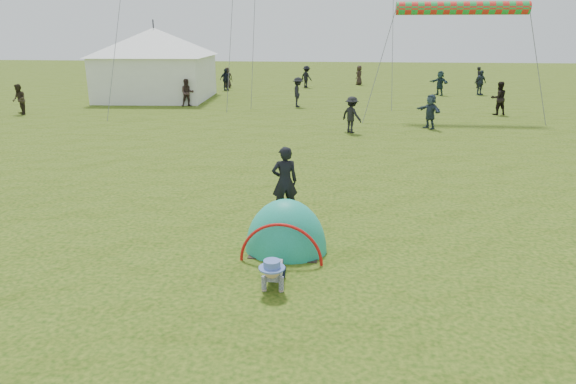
# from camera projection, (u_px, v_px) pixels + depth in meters

# --- Properties ---
(ground) EXTENTS (140.00, 140.00, 0.00)m
(ground) POSITION_uv_depth(u_px,v_px,m) (316.00, 296.00, 8.86)
(ground) COLOR #143709
(crawling_toddler) EXTENTS (0.59, 0.84, 0.64)m
(crawling_toddler) POSITION_uv_depth(u_px,v_px,m) (274.00, 271.00, 9.10)
(crawling_toddler) COLOR black
(crawling_toddler) RESTS_ON ground
(popup_tent) EXTENTS (1.78, 1.50, 2.21)m
(popup_tent) POSITION_uv_depth(u_px,v_px,m) (286.00, 250.00, 10.74)
(popup_tent) COLOR #1D9273
(popup_tent) RESTS_ON ground
(standing_adult) EXTENTS (0.73, 0.58, 1.75)m
(standing_adult) POSITION_uv_depth(u_px,v_px,m) (285.00, 182.00, 12.49)
(standing_adult) COLOR black
(standing_adult) RESTS_ON ground
(event_marquee) EXTENTS (7.57, 7.57, 4.91)m
(event_marquee) POSITION_uv_depth(u_px,v_px,m) (156.00, 61.00, 33.86)
(event_marquee) COLOR white
(event_marquee) RESTS_ON ground
(crowd_person_0) EXTENTS (0.57, 0.70, 1.66)m
(crowd_person_0) POSITION_uv_depth(u_px,v_px,m) (479.00, 77.00, 40.76)
(crowd_person_0) COLOR black
(crowd_person_0) RESTS_ON ground
(crowd_person_1) EXTENTS (1.01, 1.00, 1.65)m
(crowd_person_1) POSITION_uv_depth(u_px,v_px,m) (19.00, 99.00, 27.81)
(crowd_person_1) COLOR #2F271C
(crowd_person_1) RESTS_ON ground
(crowd_person_2) EXTENTS (0.80, 1.06, 1.67)m
(crowd_person_2) POSITION_uv_depth(u_px,v_px,m) (116.00, 87.00, 33.79)
(crowd_person_2) COLOR black
(crowd_person_2) RESTS_ON ground
(crowd_person_3) EXTENTS (0.70, 1.16, 1.75)m
(crowd_person_3) POSITION_uv_depth(u_px,v_px,m) (298.00, 92.00, 30.65)
(crowd_person_3) COLOR black
(crowd_person_3) RESTS_ON ground
(crowd_person_4) EXTENTS (0.82, 0.93, 1.59)m
(crowd_person_4) POSITION_uv_depth(u_px,v_px,m) (359.00, 75.00, 43.19)
(crowd_person_4) COLOR black
(crowd_person_4) RESTS_ON ground
(crowd_person_5) EXTENTS (1.23, 1.49, 1.60)m
(crowd_person_5) POSITION_uv_depth(u_px,v_px,m) (430.00, 111.00, 23.84)
(crowd_person_5) COLOR #2B3A48
(crowd_person_5) RESTS_ON ground
(crowd_person_7) EXTENTS (0.95, 0.84, 1.63)m
(crowd_person_7) POSITION_uv_depth(u_px,v_px,m) (187.00, 93.00, 30.84)
(crowd_person_7) COLOR #3A2926
(crowd_person_7) RESTS_ON ground
(crowd_person_8) EXTENTS (0.98, 0.95, 1.64)m
(crowd_person_8) POSITION_uv_depth(u_px,v_px,m) (226.00, 80.00, 39.09)
(crowd_person_8) COLOR black
(crowd_person_8) RESTS_ON ground
(crowd_person_9) EXTENTS (1.24, 1.23, 1.72)m
(crowd_person_9) POSITION_uv_depth(u_px,v_px,m) (306.00, 77.00, 41.04)
(crowd_person_9) COLOR black
(crowd_person_9) RESTS_ON ground
(crowd_person_10) EXTENTS (0.87, 0.66, 1.61)m
(crowd_person_10) POSITION_uv_depth(u_px,v_px,m) (227.00, 78.00, 40.97)
(crowd_person_10) COLOR #2A221D
(crowd_person_10) RESTS_ON ground
(crowd_person_11) EXTENTS (1.41, 1.53, 1.70)m
(crowd_person_11) POSITION_uv_depth(u_px,v_px,m) (440.00, 83.00, 36.21)
(crowd_person_11) COLOR #1E323A
(crowd_person_11) RESTS_ON ground
(crowd_person_12) EXTENTS (0.70, 0.77, 1.77)m
(crowd_person_12) POSITION_uv_depth(u_px,v_px,m) (139.00, 76.00, 41.29)
(crowd_person_12) COLOR black
(crowd_person_12) RESTS_ON ground
(crowd_person_13) EXTENTS (1.00, 0.86, 1.78)m
(crowd_person_13) POSITION_uv_depth(u_px,v_px,m) (499.00, 98.00, 27.72)
(crowd_person_13) COLOR black
(crowd_person_13) RESTS_ON ground
(crowd_person_14) EXTENTS (1.09, 0.89, 1.73)m
(crowd_person_14) POSITION_uv_depth(u_px,v_px,m) (480.00, 83.00, 36.29)
(crowd_person_14) COLOR #26303D
(crowd_person_14) RESTS_ON ground
(crowd_person_15) EXTENTS (1.17, 1.14, 1.61)m
(crowd_person_15) POSITION_uv_depth(u_px,v_px,m) (352.00, 115.00, 22.83)
(crowd_person_15) COLOR black
(crowd_person_15) RESTS_ON ground
(crowd_person_16) EXTENTS (0.93, 0.72, 1.68)m
(crowd_person_16) POSITION_uv_depth(u_px,v_px,m) (171.00, 73.00, 44.51)
(crowd_person_16) COLOR black
(crowd_person_16) RESTS_ON ground
(rainbow_tube_kite) EXTENTS (6.39, 0.64, 0.64)m
(rainbow_tube_kite) POSITION_uv_depth(u_px,v_px,m) (462.00, 8.00, 25.20)
(rainbow_tube_kite) COLOR red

